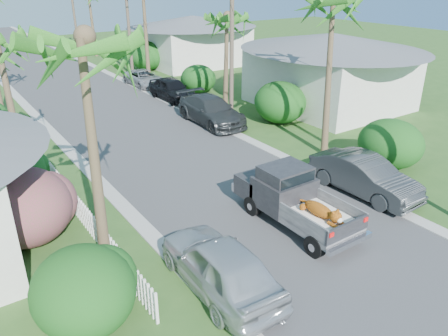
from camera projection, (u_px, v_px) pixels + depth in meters
ground at (319, 249)px, 14.59m from camera, size 120.00×120.00×0.00m
road at (81, 93)px, 33.37m from camera, size 8.00×100.00×0.02m
curb_left at (21, 101)px, 31.15m from camera, size 0.60×100.00×0.06m
curb_right at (133, 85)px, 35.59m from camera, size 0.60×100.00×0.06m
pickup_truck at (289, 196)px, 15.89m from camera, size 1.98×5.12×2.06m
parked_car_rn at (364, 176)px, 17.94m from camera, size 1.82×4.83×1.58m
parked_car_rm at (211, 111)px, 26.35m from camera, size 2.36×5.54×1.59m
parked_car_rf at (172, 89)px, 31.26m from camera, size 1.91×4.57×1.55m
parked_car_rd at (144, 78)px, 35.15m from camera, size 2.08×4.47×1.24m
parked_car_ln at (220, 265)px, 12.46m from camera, size 2.09×4.79×1.61m
palm_l_a at (78, 39)px, 10.80m from camera, size 4.40×4.40×8.20m
palm_r_b at (226, 16)px, 26.83m from camera, size 4.40×4.40×7.20m
shrub_l_a at (84, 291)px, 11.02m from camera, size 2.60×2.86×2.20m
shrub_l_b at (25, 207)px, 14.54m from camera, size 3.00×3.30×2.60m
shrub_l_c at (15, 171)px, 17.88m from camera, size 2.40×2.64×2.00m
shrub_r_a at (390, 144)px, 20.30m from camera, size 2.80×3.08×2.30m
shrub_r_b at (280, 102)px, 26.37m from camera, size 3.00×3.30×2.50m
shrub_r_c at (198, 79)px, 33.06m from camera, size 2.60×2.86×2.10m
shrub_r_d at (147, 56)px, 40.73m from camera, size 3.20×3.52×2.60m
picket_fence at (87, 218)px, 15.42m from camera, size 0.10×11.00×1.00m
house_right_near at (329, 73)px, 29.41m from camera, size 8.00×9.00×4.80m
house_right_far at (193, 42)px, 42.98m from camera, size 9.00×8.00×4.60m
utility_pole_b at (232, 44)px, 25.36m from camera, size 1.60×0.26×9.00m
utility_pole_c at (128, 22)px, 36.63m from camera, size 1.60×0.26×9.00m
utility_pole_d at (74, 10)px, 47.91m from camera, size 1.60×0.26×9.00m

